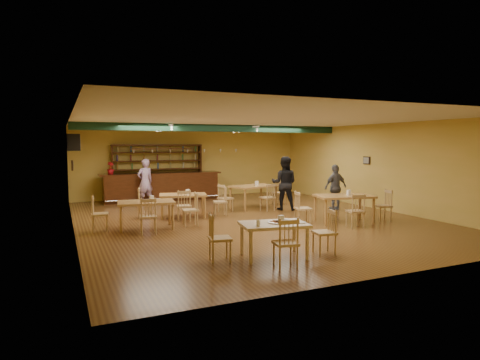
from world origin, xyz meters
name	(u,v)px	position (x,y,z in m)	size (l,w,h in m)	color
floor	(249,219)	(0.00, 0.00, 0.00)	(12.00, 12.00, 0.00)	#4E2F16
ceiling_beam	(217,128)	(0.00, 2.80, 2.87)	(10.00, 0.30, 0.25)	black
track_rail_left	(164,126)	(-1.80, 3.40, 2.94)	(0.05, 2.50, 0.05)	white
track_rail_right	(245,127)	(1.40, 3.40, 2.94)	(0.05, 2.50, 0.05)	white
ac_unit	(74,142)	(-4.80, 4.20, 2.35)	(0.34, 0.70, 0.48)	white
picture_left	(72,165)	(-4.97, 1.00, 1.70)	(0.04, 0.34, 0.28)	black
picture_right	(367,160)	(4.97, 0.50, 1.70)	(0.04, 0.34, 0.28)	black
bar_counter	(162,187)	(-1.52, 5.15, 0.56)	(4.85, 0.85, 1.13)	#33180A
back_bar_hutch	(158,172)	(-1.52, 5.78, 1.14)	(3.75, 0.40, 2.28)	#33180A
poinsettia	(111,168)	(-3.49, 5.15, 1.37)	(0.27, 0.27, 0.47)	#B31018
dining_table_a	(183,206)	(-1.77, 1.11, 0.36)	(1.45, 0.87, 0.73)	#AA7D3C
dining_table_b	(254,197)	(1.06, 1.88, 0.41)	(1.63, 0.98, 0.81)	#AA7D3C
dining_table_c	(146,215)	(-3.18, -0.21, 0.37)	(1.49, 0.90, 0.75)	#AA7D3C
dining_table_d	(344,209)	(2.28, -1.67, 0.40)	(1.61, 0.97, 0.81)	#AA7D3C
near_table	(274,240)	(-1.38, -4.13, 0.35)	(1.32, 0.85, 0.71)	beige
pizza_tray	(278,222)	(-1.29, -4.13, 0.71)	(0.40, 0.40, 0.01)	silver
parmesan_shaker	(258,223)	(-1.80, -4.27, 0.76)	(0.07, 0.07, 0.11)	#EAE5C6
napkin_stack	(283,220)	(-1.05, -3.94, 0.72)	(0.20, 0.15, 0.03)	white
pizza_server	(283,221)	(-1.15, -4.09, 0.72)	(0.32, 0.09, 0.00)	silver
side_plate	(301,222)	(-0.86, -4.32, 0.71)	(0.22, 0.22, 0.01)	white
patron_bar	(145,182)	(-2.34, 4.33, 0.87)	(0.63, 0.42, 1.74)	purple
patron_right_a	(284,183)	(1.86, 1.08, 0.93)	(0.90, 0.70, 1.86)	black
patron_right_b	(335,187)	(3.48, 0.33, 0.79)	(0.93, 0.39, 1.59)	slate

